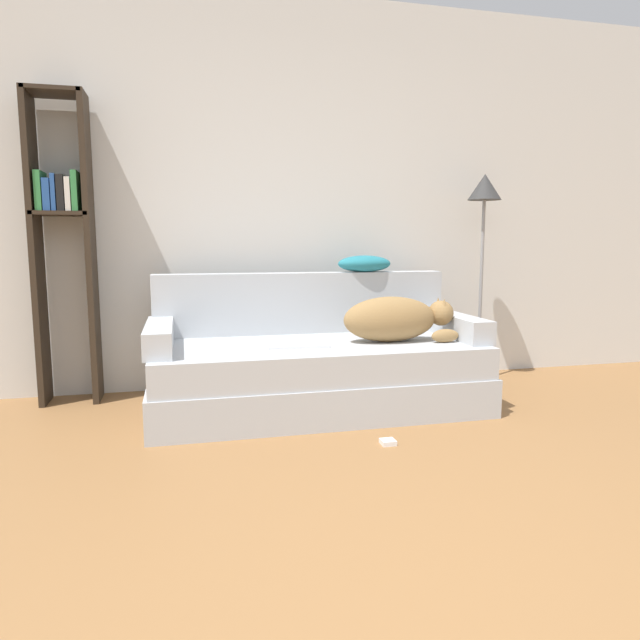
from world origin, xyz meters
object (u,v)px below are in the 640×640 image
object	(u,v)px
laptop	(296,344)
throw_pillow	(364,264)
floor_lamp	(484,216)
power_adapter	(388,442)
couch	(316,376)
bookshelf	(62,232)
dog	(396,319)

from	to	relation	value
laptop	throw_pillow	distance (m)	0.87
floor_lamp	power_adapter	xyz separation A→B (m)	(-1.12, -1.11, -1.19)
couch	throw_pillow	size ratio (longest dim) A/B	5.40
laptop	power_adapter	xyz separation A→B (m)	(0.35, -0.62, -0.41)
throw_pillow	bookshelf	bearing A→B (deg)	175.69
dog	laptop	xyz separation A→B (m)	(-0.63, -0.00, -0.13)
floor_lamp	bookshelf	bearing A→B (deg)	177.32
throw_pillow	floor_lamp	xyz separation A→B (m)	(0.90, 0.01, 0.33)
bookshelf	floor_lamp	bearing A→B (deg)	-2.68
throw_pillow	floor_lamp	distance (m)	0.95
laptop	throw_pillow	size ratio (longest dim) A/B	0.97
dog	power_adapter	distance (m)	0.88
bookshelf	throw_pillow	bearing A→B (deg)	-4.31
bookshelf	laptop	bearing A→B (deg)	-24.50
throw_pillow	dog	bearing A→B (deg)	-83.53
bookshelf	floor_lamp	size ratio (longest dim) A/B	1.29
laptop	floor_lamp	distance (m)	1.73
dog	throw_pillow	world-z (taller)	throw_pillow
dog	bookshelf	size ratio (longest dim) A/B	0.37
laptop	bookshelf	world-z (taller)	bookshelf
dog	laptop	world-z (taller)	dog
laptop	floor_lamp	size ratio (longest dim) A/B	0.24
laptop	floor_lamp	world-z (taller)	floor_lamp
power_adapter	floor_lamp	bearing A→B (deg)	44.79
dog	power_adapter	world-z (taller)	dog
throw_pillow	floor_lamp	size ratio (longest dim) A/B	0.25
bookshelf	couch	bearing A→B (deg)	-19.47
throw_pillow	couch	bearing A→B (deg)	-138.11
couch	laptop	world-z (taller)	laptop
couch	dog	distance (m)	0.60
power_adapter	laptop	bearing A→B (deg)	119.25
throw_pillow	floor_lamp	world-z (taller)	floor_lamp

